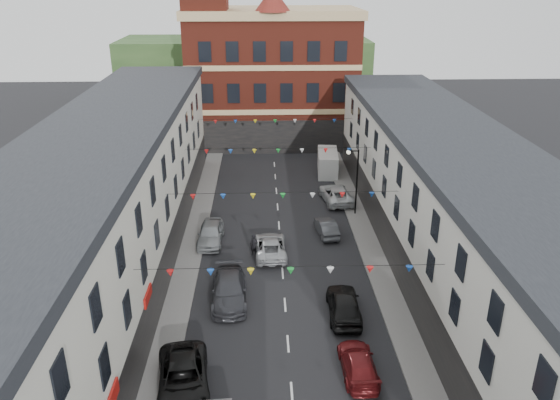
{
  "coord_description": "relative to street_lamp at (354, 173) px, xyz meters",
  "views": [
    {
      "loc": [
        -1.35,
        -29.82,
        19.75
      ],
      "look_at": [
        -0.09,
        6.97,
        4.43
      ],
      "focal_mm": 35.0,
      "sensor_mm": 36.0,
      "label": 1
    }
  ],
  "objects": [
    {
      "name": "pedestrian",
      "position": [
        -8.6,
        -7.22,
        -3.04
      ],
      "size": [
        0.75,
        0.64,
        1.73
      ],
      "primitive_type": "imported",
      "rotation": [
        0.0,
        0.0,
        -0.43
      ],
      "color": "black",
      "rests_on": "ground"
    },
    {
      "name": "terrace_left",
      "position": [
        -18.33,
        -13.0,
        1.44
      ],
      "size": [
        8.4,
        56.0,
        10.7
      ],
      "color": "silver",
      "rests_on": "ground"
    },
    {
      "name": "pavement_left",
      "position": [
        -13.45,
        -12.0,
        -3.83
      ],
      "size": [
        1.8,
        64.0,
        0.15
      ],
      "primitive_type": "cube",
      "color": "#605E5B",
      "rests_on": "ground"
    },
    {
      "name": "street_lamp",
      "position": [
        0.0,
        0.0,
        0.0
      ],
      "size": [
        1.1,
        0.36,
        6.0
      ],
      "color": "black",
      "rests_on": "ground"
    },
    {
      "name": "civic_building",
      "position": [
        -6.55,
        23.95,
        4.23
      ],
      "size": [
        20.6,
        13.3,
        18.5
      ],
      "color": "maroon",
      "rests_on": "ground"
    },
    {
      "name": "white_van",
      "position": [
        -0.95,
        11.03,
        -2.74
      ],
      "size": [
        2.43,
        5.4,
        2.32
      ],
      "primitive_type": "cube",
      "rotation": [
        0.0,
        0.0,
        -0.08
      ],
      "color": "silver",
      "rests_on": "ground"
    },
    {
      "name": "car_right_e",
      "position": [
        -2.74,
        -3.85,
        -3.26
      ],
      "size": [
        1.82,
        4.05,
        1.29
      ],
      "primitive_type": "imported",
      "rotation": [
        0.0,
        0.0,
        3.26
      ],
      "color": "#45484C",
      "rests_on": "ground"
    },
    {
      "name": "car_right_c",
      "position": [
        -2.95,
        -20.63,
        -3.27
      ],
      "size": [
        1.86,
        4.42,
        1.27
      ],
      "primitive_type": "imported",
      "rotation": [
        0.0,
        0.0,
        3.16
      ],
      "color": "maroon",
      "rests_on": "ground"
    },
    {
      "name": "terrace_right",
      "position": [
        5.23,
        -13.0,
        0.95
      ],
      "size": [
        8.4,
        56.0,
        9.7
      ],
      "color": "beige",
      "rests_on": "ground"
    },
    {
      "name": "car_left_e",
      "position": [
        -12.05,
        -4.95,
        -3.1
      ],
      "size": [
        2.01,
        4.77,
        1.61
      ],
      "primitive_type": "imported",
      "rotation": [
        0.0,
        0.0,
        -0.02
      ],
      "color": "gray",
      "rests_on": "ground"
    },
    {
      "name": "moving_car",
      "position": [
        -7.36,
        -7.09,
        -3.21
      ],
      "size": [
        2.47,
        5.09,
        1.4
      ],
      "primitive_type": "imported",
      "rotation": [
        0.0,
        0.0,
        3.17
      ],
      "color": "#A4A7AB",
      "rests_on": "ground"
    },
    {
      "name": "car_left_c",
      "position": [
        -12.05,
        -21.61,
        -3.14
      ],
      "size": [
        3.28,
        5.83,
        1.54
      ],
      "primitive_type": "imported",
      "rotation": [
        0.0,
        0.0,
        0.14
      ],
      "color": "black",
      "rests_on": "ground"
    },
    {
      "name": "clock_tower",
      "position": [
        -14.05,
        21.0,
        11.03
      ],
      "size": [
        5.6,
        5.6,
        30.0
      ],
      "color": "maroon",
      "rests_on": "ground"
    },
    {
      "name": "car_right_f",
      "position": [
        -1.05,
        3.12,
        -3.17
      ],
      "size": [
        3.09,
        5.57,
        1.47
      ],
      "primitive_type": "imported",
      "rotation": [
        0.0,
        0.0,
        3.27
      ],
      "color": "silver",
      "rests_on": "ground"
    },
    {
      "name": "pavement_right",
      "position": [
        0.35,
        -12.0,
        -3.83
      ],
      "size": [
        1.8,
        64.0,
        0.15
      ],
      "primitive_type": "cube",
      "color": "#605E5B",
      "rests_on": "ground"
    },
    {
      "name": "car_left_d",
      "position": [
        -10.15,
        -13.33,
        -3.11
      ],
      "size": [
        2.45,
        5.56,
        1.59
      ],
      "primitive_type": "imported",
      "rotation": [
        0.0,
        0.0,
        0.04
      ],
      "color": "#36373D",
      "rests_on": "ground"
    },
    {
      "name": "distant_hill",
      "position": [
        -10.55,
        48.0,
        1.1
      ],
      "size": [
        40.0,
        14.0,
        10.0
      ],
      "primitive_type": "cube",
      "color": "#2A4821",
      "rests_on": "ground"
    },
    {
      "name": "ground",
      "position": [
        -6.55,
        -14.0,
        -3.9
      ],
      "size": [
        160.0,
        160.0,
        0.0
      ],
      "primitive_type": "plane",
      "color": "black",
      "rests_on": "ground"
    },
    {
      "name": "car_right_d",
      "position": [
        -2.95,
        -15.31,
        -3.08
      ],
      "size": [
        2.09,
        4.88,
        1.64
      ],
      "primitive_type": "imported",
      "rotation": [
        0.0,
        0.0,
        3.11
      ],
      "color": "black",
      "rests_on": "ground"
    }
  ]
}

